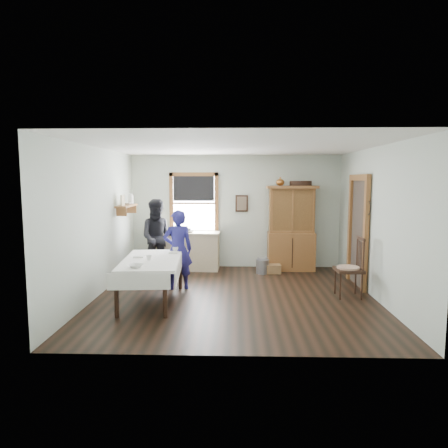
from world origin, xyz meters
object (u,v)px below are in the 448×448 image
at_px(dining_table, 152,280).
at_px(wicker_basket, 273,269).
at_px(work_counter, 187,251).
at_px(china_hutch, 291,228).
at_px(woman_blue, 178,253).
at_px(figure_dark, 159,240).
at_px(spindle_chair, 349,267).
at_px(pail, 263,266).

height_order(dining_table, wicker_basket, dining_table).
height_order(work_counter, china_hutch, china_hutch).
bearing_deg(woman_blue, figure_dark, -76.34).
xyz_separation_m(china_hutch, wicker_basket, (-0.45, -0.38, -0.89)).
relative_size(china_hutch, wicker_basket, 5.76).
xyz_separation_m(spindle_chair, wicker_basket, (-1.20, 1.80, -0.45)).
bearing_deg(woman_blue, wicker_basket, -160.56).
relative_size(spindle_chair, woman_blue, 0.77).
distance_m(work_counter, figure_dark, 0.89).
bearing_deg(dining_table, spindle_chair, 6.32).
distance_m(work_counter, pail, 1.83).
bearing_deg(spindle_chair, woman_blue, 170.78).
height_order(pail, woman_blue, woman_blue).
bearing_deg(dining_table, china_hutch, 42.92).
height_order(china_hutch, wicker_basket, china_hutch).
relative_size(china_hutch, dining_table, 1.05).
distance_m(work_counter, spindle_chair, 3.85).
distance_m(work_counter, china_hutch, 2.52).
relative_size(dining_table, spindle_chair, 1.71).
bearing_deg(wicker_basket, figure_dark, -173.51).
relative_size(dining_table, wicker_basket, 5.48).
relative_size(spindle_chair, wicker_basket, 3.21).
relative_size(work_counter, pail, 4.96).
distance_m(china_hutch, woman_blue, 2.98).
distance_m(china_hutch, figure_dark, 3.08).
bearing_deg(pail, figure_dark, -173.29).
bearing_deg(figure_dark, pail, -3.05).
relative_size(woman_blue, figure_dark, 0.91).
bearing_deg(woman_blue, china_hutch, -159.55).
height_order(china_hutch, dining_table, china_hutch).
xyz_separation_m(work_counter, china_hutch, (2.46, 0.04, 0.54)).
height_order(wicker_basket, woman_blue, woman_blue).
bearing_deg(dining_table, figure_dark, 97.39).
bearing_deg(pail, wicker_basket, 4.30).
height_order(pail, wicker_basket, pail).
xyz_separation_m(spindle_chair, pail, (-1.43, 1.78, -0.39)).
xyz_separation_m(work_counter, figure_dark, (-0.54, -0.62, 0.34)).
relative_size(china_hutch, woman_blue, 1.39).
height_order(dining_table, woman_blue, woman_blue).
height_order(work_counter, wicker_basket, work_counter).
relative_size(wicker_basket, woman_blue, 0.24).
height_order(wicker_basket, figure_dark, figure_dark).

